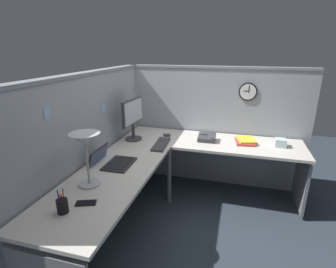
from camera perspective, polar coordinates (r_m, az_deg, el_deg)
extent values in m
plane|color=#2D3842|center=(3.14, 2.39, -16.56)|extent=(6.80, 6.80, 0.00)
cube|color=#999EA8|center=(2.77, -17.05, -4.07)|extent=(2.57, 0.10, 1.55)
cube|color=gray|center=(2.59, -18.72, 12.33)|extent=(2.57, 0.12, 0.03)
cube|color=#999EA8|center=(3.54, 9.98, 1.38)|extent=(0.10, 2.37, 1.55)
cube|color=gray|center=(3.40, 10.73, 14.22)|extent=(0.12, 2.37, 0.03)
cube|color=beige|center=(2.60, -9.52, -6.41)|extent=(2.35, 0.66, 0.03)
cube|color=beige|center=(3.17, 15.28, -2.23)|extent=(0.66, 1.49, 0.03)
cylinder|color=slate|center=(3.12, 0.25, -9.21)|extent=(0.05, 0.05, 0.70)
cube|color=slate|center=(3.40, 27.18, -8.99)|extent=(0.58, 0.03, 0.60)
cylinder|color=#38383D|center=(3.20, -7.57, -1.02)|extent=(0.20, 0.20, 0.02)
cylinder|color=#38383D|center=(3.17, -7.64, 0.68)|extent=(0.04, 0.04, 0.20)
cube|color=#38383D|center=(3.10, -7.83, 4.90)|extent=(0.46, 0.07, 0.30)
cube|color=silver|center=(3.09, -7.53, 4.88)|extent=(0.42, 0.04, 0.26)
cube|color=#232326|center=(2.55, -10.63, -6.46)|extent=(0.34, 0.25, 0.02)
cube|color=black|center=(2.55, -10.64, -6.26)|extent=(0.29, 0.19, 0.00)
cube|color=#232326|center=(2.64, -15.16, -5.11)|extent=(0.34, 0.07, 0.22)
cube|color=#384C72|center=(2.63, -15.01, -5.13)|extent=(0.31, 0.06, 0.18)
cube|color=#38383D|center=(2.99, -1.53, -2.24)|extent=(0.44, 0.17, 0.02)
ellipsoid|color=#38383D|center=(3.29, -0.26, -0.19)|extent=(0.06, 0.10, 0.03)
cylinder|color=#B7BABF|center=(2.26, -16.83, -10.41)|extent=(0.17, 0.17, 0.02)
cylinder|color=#B7BABF|center=(2.18, -17.30, -5.97)|extent=(0.02, 0.02, 0.38)
cone|color=#B7BABF|center=(2.11, -17.81, -1.00)|extent=(0.24, 0.24, 0.09)
cylinder|color=black|center=(1.96, -22.19, -14.45)|extent=(0.08, 0.08, 0.10)
cylinder|color=#1E1EB2|center=(1.92, -22.84, -12.93)|extent=(0.01, 0.02, 0.13)
cylinder|color=#B21E1E|center=(1.93, -22.03, -12.66)|extent=(0.01, 0.02, 0.13)
cylinder|color=#D8591E|center=(1.93, -22.73, -12.42)|extent=(0.03, 0.03, 0.01)
cube|color=black|center=(2.02, -17.57, -14.26)|extent=(0.12, 0.16, 0.01)
cube|color=#38383D|center=(3.15, 8.48, -0.89)|extent=(0.19, 0.20, 0.10)
cube|color=#8CA58C|center=(3.14, 7.97, -0.15)|extent=(0.02, 0.09, 0.04)
cube|color=#38383D|center=(3.14, 10.04, -0.67)|extent=(0.19, 0.04, 0.04)
cube|color=#BF3F38|center=(3.20, 16.53, -1.60)|extent=(0.30, 0.24, 0.02)
cube|color=yellow|center=(3.21, 16.74, -1.16)|extent=(0.30, 0.25, 0.02)
cube|color=silver|center=(3.20, 23.49, -1.76)|extent=(0.12, 0.12, 0.09)
cylinder|color=black|center=(3.36, 17.16, 8.89)|extent=(0.03, 0.22, 0.22)
cylinder|color=white|center=(3.35, 17.16, 8.85)|extent=(0.00, 0.19, 0.19)
cube|color=black|center=(3.34, 16.83, 9.04)|extent=(0.00, 0.06, 0.01)
cube|color=black|center=(3.34, 17.39, 9.42)|extent=(0.00, 0.01, 0.08)
cube|color=#99B7E5|center=(2.84, -14.05, 5.46)|extent=(0.08, 0.00, 0.09)
cube|color=#99B7E5|center=(2.15, -25.10, 4.13)|extent=(0.06, 0.00, 0.10)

